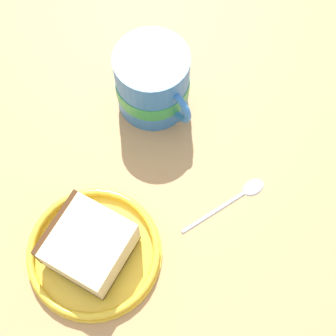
% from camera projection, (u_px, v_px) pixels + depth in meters
% --- Properties ---
extents(ground_plane, '(1.47, 1.47, 0.02)m').
position_uv_depth(ground_plane, '(114.00, 199.00, 0.66)').
color(ground_plane, tan).
extents(small_plate, '(0.16, 0.16, 0.02)m').
position_uv_depth(small_plate, '(94.00, 252.00, 0.61)').
color(small_plate, yellow).
rests_on(small_plate, ground_plane).
extents(cake_slice, '(0.12, 0.11, 0.05)m').
position_uv_depth(cake_slice, '(89.00, 245.00, 0.58)').
color(cake_slice, '#472814').
rests_on(cake_slice, small_plate).
extents(tea_mug, '(0.12, 0.10, 0.10)m').
position_uv_depth(tea_mug, '(153.00, 82.00, 0.66)').
color(tea_mug, '#3372BF').
rests_on(tea_mug, ground_plane).
extents(teaspoon, '(0.02, 0.12, 0.01)m').
position_uv_depth(teaspoon, '(241.00, 195.00, 0.64)').
color(teaspoon, silver).
rests_on(teaspoon, ground_plane).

